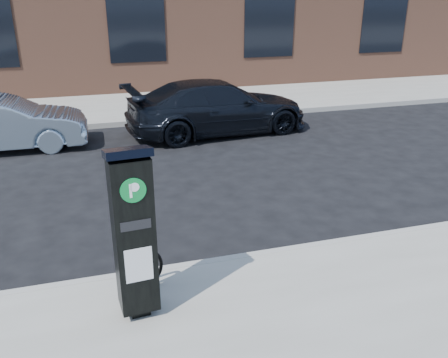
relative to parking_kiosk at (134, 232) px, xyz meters
name	(u,v)px	position (x,y,z in m)	size (l,w,h in m)	color
ground	(246,263)	(1.65, 0.88, -1.22)	(120.00, 120.00, 0.00)	black
sidewalk_far	(135,85)	(1.65, 14.88, -1.14)	(60.00, 12.00, 0.15)	gray
curb_near	(247,259)	(1.65, 0.86, -1.14)	(60.00, 0.12, 0.16)	#9E9B93
curb_far	(158,121)	(1.65, 8.90, -1.14)	(60.00, 0.12, 0.16)	#9E9B93
parking_kiosk	(134,232)	(0.00, 0.00, 0.00)	(0.51, 0.46, 2.08)	black
bike_rack	(142,269)	(0.10, 0.48, -0.79)	(0.57, 0.16, 0.57)	black
car_silver	(1,124)	(-2.40, 7.55, -0.56)	(1.41, 4.03, 1.33)	#91A6B9
car_dark	(218,107)	(3.09, 7.50, -0.50)	(2.03, 4.99, 1.45)	black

